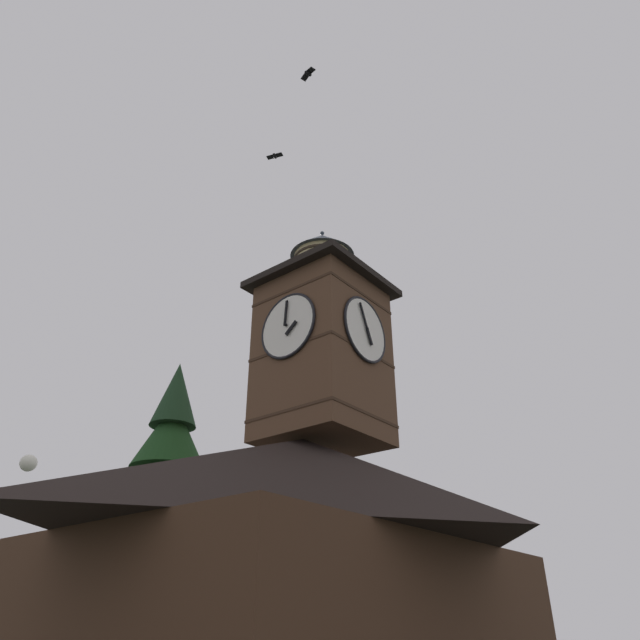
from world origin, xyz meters
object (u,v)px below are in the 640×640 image
object	(u,v)px
pine_tree_behind	(161,521)
flying_bird_high	(275,156)
moon	(28,463)
flying_bird_low	(308,73)
clock_tower	(323,344)
building_main	(302,557)

from	to	relation	value
pine_tree_behind	flying_bird_high	bearing A→B (deg)	78.04
pine_tree_behind	moon	size ratio (longest dim) A/B	7.65
pine_tree_behind	flying_bird_low	bearing A→B (deg)	70.06
moon	flying_bird_high	size ratio (longest dim) A/B	2.23
moon	flying_bird_low	distance (m)	49.46
flying_bird_high	flying_bird_low	distance (m)	4.48
clock_tower	moon	world-z (taller)	moon
moon	clock_tower	bearing A→B (deg)	76.11
clock_tower	flying_bird_low	bearing A→B (deg)	32.63
clock_tower	pine_tree_behind	distance (m)	9.44
building_main	flying_bird_high	distance (m)	15.64
building_main	flying_bird_low	bearing A→B (deg)	40.49
clock_tower	flying_bird_high	distance (m)	8.72
pine_tree_behind	flying_bird_high	distance (m)	15.24
moon	flying_bird_low	size ratio (longest dim) A/B	2.42
building_main	clock_tower	distance (m)	7.15
moon	flying_bird_low	bearing A→B (deg)	72.42
building_main	clock_tower	xyz separation A→B (m)	(-0.93, 0.04, 7.09)
clock_tower	pine_tree_behind	xyz separation A→B (m)	(0.13, -7.87, -5.20)
moon	flying_bird_high	bearing A→B (deg)	73.84
building_main	moon	size ratio (longest dim) A/B	8.51
moon	flying_bird_low	world-z (taller)	flying_bird_low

